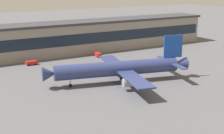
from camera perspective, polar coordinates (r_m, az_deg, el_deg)
ground_plane at (r=124.56m, az=4.90°, el=-2.35°), size 600.00×600.00×0.00m
terminal_building at (r=172.75m, az=-6.28°, el=5.17°), size 157.21×17.24×16.05m
airliner at (r=120.60m, az=1.36°, el=-0.23°), size 54.41×46.80×16.61m
belt_loader at (r=163.05m, az=-2.47°, el=2.20°), size 2.63×6.57×1.95m
follow_me_car at (r=188.45m, az=10.83°, el=3.64°), size 4.54×2.32×1.85m
pushback_tractor at (r=151.11m, az=-13.68°, el=0.75°), size 4.84×2.70×1.75m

